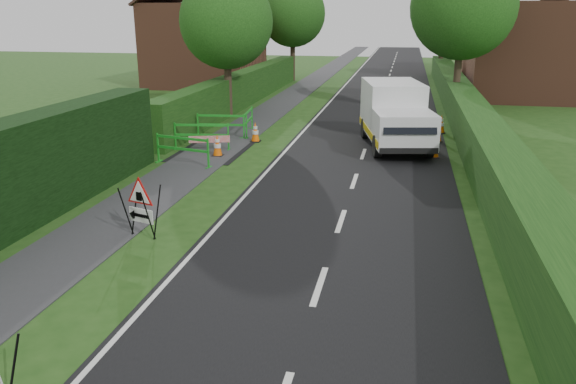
{
  "coord_description": "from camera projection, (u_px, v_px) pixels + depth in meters",
  "views": [
    {
      "loc": [
        3.84,
        -8.34,
        4.86
      ],
      "look_at": [
        1.46,
        3.12,
        1.13
      ],
      "focal_mm": 35.0,
      "sensor_mm": 36.0,
      "label": 1
    }
  ],
  "objects": [
    {
      "name": "tree_fe",
      "position": [
        444.0,
        22.0,
        42.92
      ],
      "size": [
        4.2,
        4.2,
        6.33
      ],
      "color": "#2D2116",
      "rests_on": "ground"
    },
    {
      "name": "tree_ne",
      "position": [
        463.0,
        7.0,
        27.71
      ],
      "size": [
        5.2,
        5.2,
        7.79
      ],
      "color": "#2D2116",
      "rests_on": "ground"
    },
    {
      "name": "traffic_cone_0",
      "position": [
        435.0,
        147.0,
        19.71
      ],
      "size": [
        0.38,
        0.38,
        0.79
      ],
      "color": "black",
      "rests_on": "ground"
    },
    {
      "name": "footpath",
      "position": [
        315.0,
        79.0,
        43.23
      ],
      "size": [
        2.0,
        90.0,
        0.02
      ],
      "primitive_type": "cube",
      "color": "#2D2D30",
      "rests_on": "ground"
    },
    {
      "name": "works_van",
      "position": [
        395.0,
        114.0,
        21.13
      ],
      "size": [
        3.03,
        5.49,
        2.37
      ],
      "rotation": [
        0.0,
        0.0,
        0.21
      ],
      "color": "silver",
      "rests_on": "ground"
    },
    {
      "name": "ped_barrier_2",
      "position": [
        222.0,
        123.0,
        22.72
      ],
      "size": [
        2.09,
        0.58,
        1.0
      ],
      "rotation": [
        0.0,
        0.0,
        0.11
      ],
      "color": "#1A9020",
      "rests_on": "ground"
    },
    {
      "name": "traffic_cone_1",
      "position": [
        438.0,
        132.0,
        22.18
      ],
      "size": [
        0.38,
        0.38,
        0.79
      ],
      "color": "black",
      "rests_on": "ground"
    },
    {
      "name": "triangle_sign",
      "position": [
        139.0,
        203.0,
        12.49
      ],
      "size": [
        1.02,
        1.02,
        1.2
      ],
      "rotation": [
        0.0,
        0.0,
        -0.28
      ],
      "color": "black",
      "rests_on": "ground"
    },
    {
      "name": "redwhite_plank",
      "position": [
        210.0,
        151.0,
        20.73
      ],
      "size": [
        1.45,
        0.48,
        0.25
      ],
      "primitive_type": "cube",
      "rotation": [
        0.0,
        0.0,
        0.3
      ],
      "color": "red",
      "rests_on": "ground"
    },
    {
      "name": "traffic_cone_4",
      "position": [
        255.0,
        132.0,
        22.15
      ],
      "size": [
        0.38,
        0.38,
        0.79
      ],
      "color": "black",
      "rests_on": "ground"
    },
    {
      "name": "tree_fw",
      "position": [
        293.0,
        14.0,
        41.14
      ],
      "size": [
        4.8,
        4.8,
        7.24
      ],
      "color": "#2D2116",
      "rests_on": "ground"
    },
    {
      "name": "ground",
      "position": [
        172.0,
        299.0,
        10.0
      ],
      "size": [
        120.0,
        120.0,
        0.0
      ],
      "primitive_type": "plane",
      "color": "#1E4513",
      "rests_on": "ground"
    },
    {
      "name": "house_east_b",
      "position": [
        510.0,
        38.0,
        45.97
      ],
      "size": [
        7.5,
        7.4,
        7.88
      ],
      "color": "brown",
      "rests_on": "ground"
    },
    {
      "name": "ped_barrier_0",
      "position": [
        182.0,
        147.0,
        18.65
      ],
      "size": [
        2.09,
        0.79,
        1.0
      ],
      "rotation": [
        0.0,
        0.0,
        -0.22
      ],
      "color": "#1A9020",
      "rests_on": "ground"
    },
    {
      "name": "traffic_cone_3",
      "position": [
        217.0,
        145.0,
        19.91
      ],
      "size": [
        0.38,
        0.38,
        0.79
      ],
      "color": "black",
      "rests_on": "ground"
    },
    {
      "name": "tree_nw",
      "position": [
        226.0,
        22.0,
        26.32
      ],
      "size": [
        4.4,
        4.4,
        6.7
      ],
      "color": "#2D2116",
      "rests_on": "ground"
    },
    {
      "name": "house_east_a",
      "position": [
        532.0,
        48.0,
        33.1
      ],
      "size": [
        7.5,
        7.4,
        7.88
      ],
      "color": "brown",
      "rests_on": "ground"
    },
    {
      "name": "ped_barrier_1",
      "position": [
        202.0,
        133.0,
        20.81
      ],
      "size": [
        2.09,
        0.62,
        1.0
      ],
      "rotation": [
        0.0,
        0.0,
        0.13
      ],
      "color": "#1A9020",
      "rests_on": "ground"
    },
    {
      "name": "traffic_cone_2",
      "position": [
        441.0,
        124.0,
        23.75
      ],
      "size": [
        0.38,
        0.38,
        0.79
      ],
      "color": "black",
      "rests_on": "ground"
    },
    {
      "name": "road_surface",
      "position": [
        388.0,
        81.0,
        42.16
      ],
      "size": [
        6.0,
        90.0,
        0.02
      ],
      "primitive_type": "cube",
      "color": "black",
      "rests_on": "ground"
    },
    {
      "name": "hedge_east",
      "position": [
        467.0,
        134.0,
        23.66
      ],
      "size": [
        1.2,
        50.0,
        1.5
      ],
      "primitive_type": "cube",
      "color": "#14380F",
      "rests_on": "ground"
    },
    {
      "name": "ped_barrier_3",
      "position": [
        248.0,
        119.0,
        23.57
      ],
      "size": [
        0.56,
        2.08,
        1.0
      ],
      "rotation": [
        0.0,
        0.0,
        1.67
      ],
      "color": "#1A9020",
      "rests_on": "ground"
    },
    {
      "name": "hatchback_car",
      "position": [
        381.0,
        89.0,
        32.87
      ],
      "size": [
        2.1,
        3.9,
        1.26
      ],
      "primitive_type": "imported",
      "rotation": [
        0.0,
        0.0,
        0.17
      ],
      "color": "white",
      "rests_on": "ground"
    },
    {
      "name": "house_west",
      "position": [
        206.0,
        43.0,
        39.04
      ],
      "size": [
        7.5,
        7.4,
        7.88
      ],
      "color": "brown",
      "rests_on": "ground"
    },
    {
      "name": "hedge_west_far",
      "position": [
        244.0,
        104.0,
        31.49
      ],
      "size": [
        1.0,
        24.0,
        1.8
      ],
      "primitive_type": "cube",
      "color": "#14380F",
      "rests_on": "ground"
    }
  ]
}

